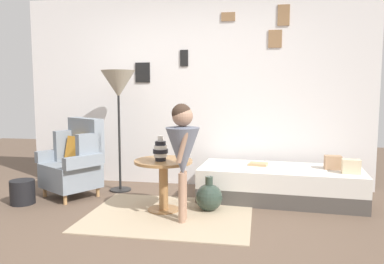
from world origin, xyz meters
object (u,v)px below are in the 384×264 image
object	(u,v)px
armchair	(75,161)
person_child	(183,146)
side_table	(163,174)
daybed	(280,184)
floor_lamp	(118,87)
magazine_basket	(22,192)
book_on_daybed	(258,164)
demijohn_near	(209,197)
vase_striped	(160,150)

from	to	relation	value
armchair	person_child	bearing A→B (deg)	-25.06
side_table	daybed	bearing A→B (deg)	26.34
person_child	daybed	bearing A→B (deg)	43.26
side_table	floor_lamp	xyz separation A→B (m)	(-0.77, 0.72, 0.95)
armchair	magazine_basket	size ratio (longest dim) A/B	3.46
daybed	magazine_basket	distance (m)	3.04
magazine_basket	side_table	bearing A→B (deg)	1.33
floor_lamp	armchair	bearing A→B (deg)	-144.84
book_on_daybed	person_child	bearing A→B (deg)	-125.56
side_table	demijohn_near	xyz separation A→B (m)	(0.49, 0.09, -0.26)
floor_lamp	person_child	size ratio (longest dim) A/B	1.32
vase_striped	book_on_daybed	size ratio (longest dim) A/B	1.24
book_on_daybed	demijohn_near	distance (m)	0.87
side_table	demijohn_near	size ratio (longest dim) A/B	1.65
vase_striped	floor_lamp	world-z (taller)	floor_lamp
daybed	floor_lamp	world-z (taller)	floor_lamp
book_on_daybed	vase_striped	bearing A→B (deg)	-143.35
vase_striped	book_on_daybed	xyz separation A→B (m)	(1.04, 0.77, -0.26)
floor_lamp	person_child	bearing A→B (deg)	-44.49
magazine_basket	person_child	bearing A→B (deg)	-7.83
floor_lamp	book_on_daybed	world-z (taller)	floor_lamp
daybed	demijohn_near	world-z (taller)	daybed
armchair	floor_lamp	bearing A→B (deg)	35.16
person_child	magazine_basket	world-z (taller)	person_child
magazine_basket	daybed	bearing A→B (deg)	12.77
daybed	floor_lamp	size ratio (longest dim) A/B	1.24
daybed	person_child	size ratio (longest dim) A/B	1.63
armchair	person_child	world-z (taller)	person_child
floor_lamp	magazine_basket	bearing A→B (deg)	-140.18
demijohn_near	magazine_basket	distance (m)	2.18
book_on_daybed	demijohn_near	world-z (taller)	book_on_daybed
armchair	floor_lamp	xyz separation A→B (m)	(0.46, 0.32, 0.92)
armchair	daybed	distance (m)	2.54
daybed	demijohn_near	size ratio (longest dim) A/B	5.08
vase_striped	person_child	xyz separation A→B (m)	(0.30, -0.26, 0.09)
magazine_basket	demijohn_near	bearing A→B (deg)	3.30
daybed	vase_striped	world-z (taller)	vase_striped
armchair	floor_lamp	size ratio (longest dim) A/B	0.62
side_table	person_child	distance (m)	0.55
vase_striped	side_table	bearing A→B (deg)	66.72
floor_lamp	magazine_basket	distance (m)	1.70
daybed	vase_striped	distance (m)	1.54
book_on_daybed	daybed	bearing A→B (deg)	-19.91
side_table	vase_striped	distance (m)	0.27
daybed	vase_striped	size ratio (longest dim) A/B	7.18
vase_striped	book_on_daybed	world-z (taller)	vase_striped
daybed	side_table	bearing A→B (deg)	-153.66
side_table	magazine_basket	bearing A→B (deg)	-178.67
vase_striped	book_on_daybed	distance (m)	1.32
book_on_daybed	demijohn_near	xyz separation A→B (m)	(-0.53, -0.64, -0.26)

